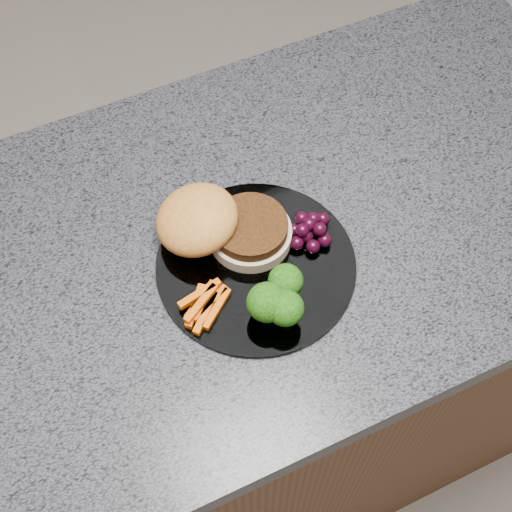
% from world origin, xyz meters
% --- Properties ---
extents(island_cabinet, '(1.20, 0.60, 0.86)m').
position_xyz_m(island_cabinet, '(0.00, 0.00, 0.43)').
color(island_cabinet, '#53331C').
rests_on(island_cabinet, ground).
extents(countertop, '(1.20, 0.60, 0.04)m').
position_xyz_m(countertop, '(0.00, 0.00, 0.88)').
color(countertop, '#45444E').
rests_on(countertop, island_cabinet).
extents(plate, '(0.26, 0.26, 0.01)m').
position_xyz_m(plate, '(0.00, -0.05, 0.90)').
color(plate, white).
rests_on(plate, countertop).
extents(burger, '(0.20, 0.18, 0.06)m').
position_xyz_m(burger, '(-0.03, 0.01, 0.93)').
color(burger, '#C7AE8C').
rests_on(burger, plate).
extents(carrot_sticks, '(0.07, 0.06, 0.02)m').
position_xyz_m(carrot_sticks, '(-0.08, -0.08, 0.91)').
color(carrot_sticks, '#D25003').
rests_on(carrot_sticks, plate).
extents(broccoli, '(0.08, 0.08, 0.06)m').
position_xyz_m(broccoli, '(-0.00, -0.13, 0.94)').
color(broccoli, olive).
rests_on(broccoli, plate).
extents(grape_bunch, '(0.07, 0.06, 0.03)m').
position_xyz_m(grape_bunch, '(0.08, -0.04, 0.92)').
color(grape_bunch, black).
rests_on(grape_bunch, plate).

